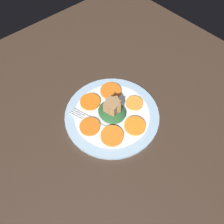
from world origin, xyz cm
name	(u,v)px	position (x,y,z in cm)	size (l,w,h in cm)	color
table_slab	(112,117)	(0.00, 0.00, 1.00)	(120.00, 120.00, 2.00)	#38281E
plate	(112,115)	(0.00, 0.00, 2.52)	(30.58, 30.58, 1.05)	#99B7D1
carrot_slice_0	(90,126)	(-0.86, -8.41, 3.52)	(6.39, 6.39, 0.84)	orange
carrot_slice_1	(112,136)	(6.11, -5.42, 3.52)	(6.96, 6.96, 0.84)	orange
carrot_slice_2	(135,126)	(8.21, 2.19, 3.52)	(6.68, 6.68, 0.84)	orange
carrot_slice_3	(134,103)	(2.00, 8.15, 3.52)	(5.70, 5.70, 0.84)	orange
carrot_slice_4	(111,91)	(-7.14, 5.80, 3.52)	(7.18, 7.18, 0.84)	orange
carrot_slice_5	(90,102)	(-8.21, -2.41, 3.52)	(6.74, 6.74, 0.84)	orange
center_pile	(112,109)	(0.04, -0.06, 5.69)	(9.36, 8.42, 6.28)	#235128
fork	(95,123)	(-0.95, -6.38, 3.30)	(18.66, 7.71, 0.40)	silver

